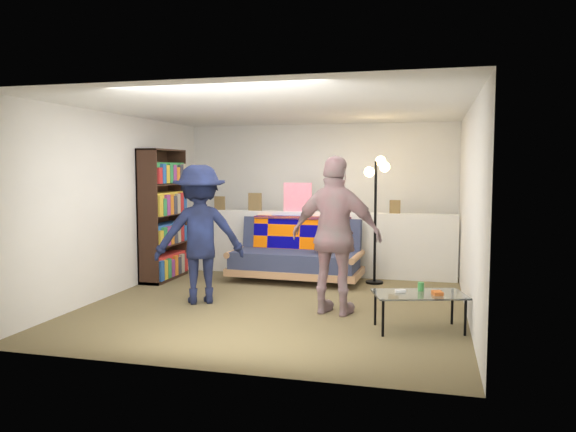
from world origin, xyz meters
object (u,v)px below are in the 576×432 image
(coffee_table, at_px, (420,296))
(bookshelf, at_px, (163,219))
(floor_lamp, at_px, (377,193))
(futon_sofa, at_px, (298,255))
(person_right, at_px, (336,236))
(person_left, at_px, (200,234))

(coffee_table, bearing_deg, bookshelf, 155.00)
(bookshelf, relative_size, floor_lamp, 1.06)
(futon_sofa, distance_m, person_right, 2.02)
(floor_lamp, bearing_deg, person_left, -139.61)
(coffee_table, distance_m, person_right, 1.18)
(coffee_table, bearing_deg, floor_lamp, 106.38)
(coffee_table, bearing_deg, person_left, 168.22)
(coffee_table, bearing_deg, person_right, 156.14)
(futon_sofa, relative_size, bookshelf, 1.01)
(coffee_table, relative_size, person_right, 0.57)
(bookshelf, relative_size, person_right, 1.07)
(bookshelf, bearing_deg, person_left, -47.31)
(bookshelf, relative_size, person_left, 1.14)
(coffee_table, height_order, person_left, person_left)
(person_right, bearing_deg, person_left, 6.30)
(floor_lamp, bearing_deg, futon_sofa, -174.22)
(bookshelf, distance_m, coffee_table, 4.25)
(futon_sofa, bearing_deg, person_right, -63.56)
(futon_sofa, bearing_deg, coffee_table, -49.91)
(futon_sofa, xyz_separation_m, coffee_table, (1.82, -2.16, -0.02))
(futon_sofa, relative_size, person_left, 1.15)
(coffee_table, height_order, person_right, person_right)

